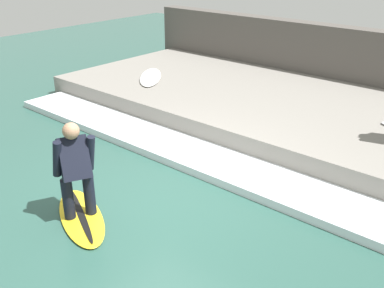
{
  "coord_description": "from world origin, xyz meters",
  "views": [
    {
      "loc": [
        -4.19,
        -4.19,
        3.62
      ],
      "look_at": [
        0.7,
        0.0,
        0.7
      ],
      "focal_mm": 42.0,
      "sensor_mm": 36.0,
      "label": 1
    }
  ],
  "objects": [
    {
      "name": "ground_plane",
      "position": [
        0.0,
        0.0,
        0.0
      ],
      "size": [
        28.0,
        28.0,
        0.0
      ],
      "primitive_type": "plane",
      "color": "#2D564C"
    },
    {
      "name": "concrete_ledge",
      "position": [
        4.13,
        0.0,
        0.24
      ],
      "size": [
        4.4,
        11.42,
        0.48
      ],
      "primitive_type": "cube",
      "color": "gray",
      "rests_on": "ground_plane"
    },
    {
      "name": "back_wall",
      "position": [
        6.58,
        0.0,
        0.87
      ],
      "size": [
        0.5,
        11.99,
        1.74
      ],
      "primitive_type": "cube",
      "color": "#544F49",
      "rests_on": "ground_plane"
    },
    {
      "name": "surfboard_riding",
      "position": [
        -1.12,
        0.53,
        0.03
      ],
      "size": [
        1.2,
        1.7,
        0.07
      ],
      "color": "yellow",
      "rests_on": "ground_plane"
    },
    {
      "name": "surfboard_spare",
      "position": [
        3.45,
        3.73,
        0.51
      ],
      "size": [
        1.62,
        1.49,
        0.06
      ],
      "color": "white",
      "rests_on": "concrete_ledge"
    },
    {
      "name": "surfer_riding",
      "position": [
        -1.12,
        0.53,
        0.84
      ],
      "size": [
        0.54,
        0.58,
        1.41
      ],
      "color": "black",
      "rests_on": "surfboard_riding"
    },
    {
      "name": "wave_foam_crest",
      "position": [
        1.41,
        0.0,
        0.07
      ],
      "size": [
        1.05,
        10.85,
        0.14
      ],
      "primitive_type": "cube",
      "color": "silver",
      "rests_on": "ground_plane"
    }
  ]
}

